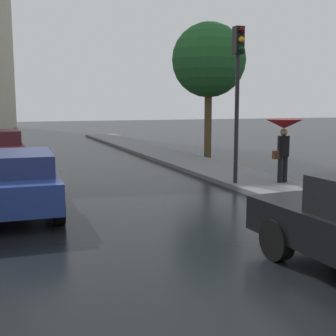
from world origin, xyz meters
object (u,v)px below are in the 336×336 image
(car_maroon_mid_road, at_px, (1,148))
(street_tree_mid, at_px, (209,61))
(traffic_light, at_px, (238,76))
(car_blue_near_kerb, at_px, (17,180))
(pedestrian_with_umbrella_near, at_px, (284,132))

(car_maroon_mid_road, bearing_deg, street_tree_mid, 177.69)
(car_maroon_mid_road, distance_m, traffic_light, 9.75)
(car_blue_near_kerb, relative_size, pedestrian_with_umbrella_near, 2.27)
(traffic_light, distance_m, street_tree_mid, 7.26)
(car_blue_near_kerb, relative_size, traffic_light, 0.95)
(traffic_light, bearing_deg, street_tree_mid, 70.65)
(car_blue_near_kerb, bearing_deg, car_maroon_mid_road, -85.66)
(car_blue_near_kerb, relative_size, car_maroon_mid_road, 0.98)
(car_maroon_mid_road, height_order, pedestrian_with_umbrella_near, pedestrian_with_umbrella_near)
(pedestrian_with_umbrella_near, relative_size, traffic_light, 0.42)
(car_maroon_mid_road, distance_m, pedestrian_with_umbrella_near, 10.67)
(street_tree_mid, bearing_deg, car_blue_near_kerb, -137.65)
(pedestrian_with_umbrella_near, distance_m, traffic_light, 2.09)
(street_tree_mid, bearing_deg, pedestrian_with_umbrella_near, -98.30)
(pedestrian_with_umbrella_near, bearing_deg, street_tree_mid, -100.04)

